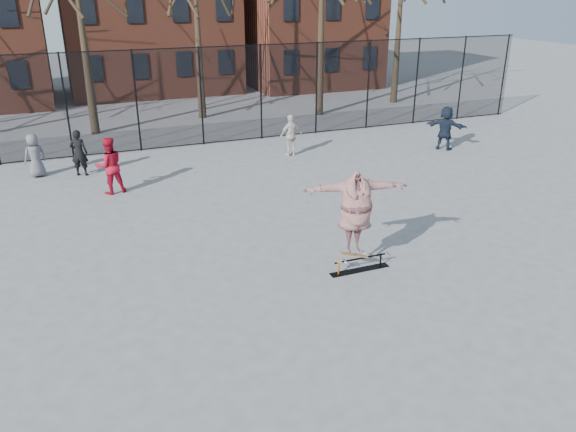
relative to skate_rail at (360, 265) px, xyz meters
name	(u,v)px	position (x,y,z in m)	size (l,w,h in m)	color
ground	(296,296)	(-1.87, -0.55, -0.13)	(100.00, 100.00, 0.00)	slate
skate_rail	(360,265)	(0.00, 0.00, 0.00)	(1.51, 0.23, 0.33)	black
skateboard	(353,257)	(-0.18, 0.00, 0.25)	(0.79, 0.19, 0.09)	#A47741
skater	(355,217)	(-0.18, 0.00, 1.27)	(2.39, 0.65, 1.95)	#6C3B95
bystander_grey	(35,156)	(-7.13, 10.42, 0.64)	(0.75, 0.49, 1.53)	#5C5C60
bystander_black	(79,153)	(-5.69, 10.00, 0.69)	(0.60, 0.39, 1.64)	black
bystander_red	(110,166)	(-4.87, 7.73, 0.79)	(0.89, 0.69, 1.84)	#AF0F25
bystander_white	(291,135)	(2.13, 9.54, 0.68)	(0.95, 0.40, 1.62)	beige
bystander_navy	(445,128)	(8.27, 8.03, 0.76)	(1.65, 0.53, 1.78)	#192332
fence	(171,98)	(-1.88, 12.45, 1.92)	(34.03, 0.07, 4.00)	black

